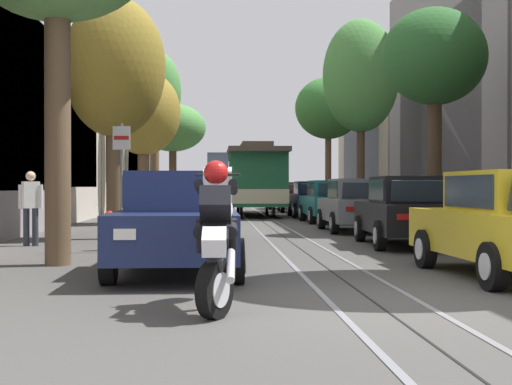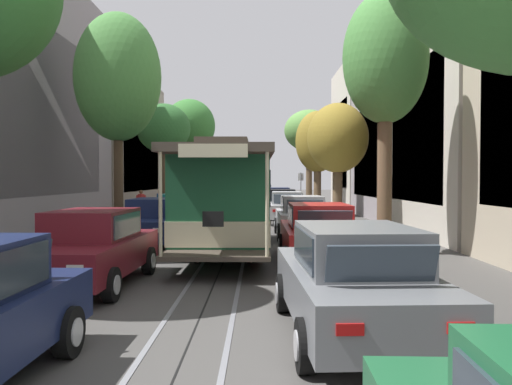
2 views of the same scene
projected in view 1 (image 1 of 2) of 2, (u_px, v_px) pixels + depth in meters
name	position (u px, v px, depth m)	size (l,w,h in m)	color
ground_plane	(265.00, 224.00, 26.60)	(160.00, 160.00, 0.00)	#4C4947
trolley_track_rails	(261.00, 220.00, 29.16)	(1.14, 53.56, 0.01)	gray
building_facade_left	(18.00, 104.00, 28.37)	(5.90, 45.26, 10.55)	beige
parked_car_navy_near_left	(178.00, 222.00, 11.40)	(2.01, 4.36, 1.58)	#19234C
parked_car_black_second_left	(193.00, 209.00, 17.55)	(2.04, 4.38, 1.58)	black
parked_car_silver_mid_left	(198.00, 204.00, 23.34)	(2.12, 4.41, 1.58)	#B7B7BC
parked_car_silver_fourth_left	(196.00, 200.00, 29.54)	(2.02, 4.37, 1.58)	#B7B7BC
parked_car_red_fifth_left	(201.00, 198.00, 35.54)	(2.00, 4.36, 1.58)	red
parked_car_grey_sixth_left	(207.00, 196.00, 41.71)	(2.15, 4.42, 1.58)	slate
parked_car_green_far_left	(204.00, 195.00, 47.45)	(2.09, 4.40, 1.58)	#1E6038
parked_car_black_second_right	(408.00, 211.00, 16.60)	(2.13, 4.42, 1.58)	black
parked_car_grey_mid_right	(357.00, 205.00, 21.92)	(2.03, 4.37, 1.58)	slate
parked_car_teal_fourth_right	(330.00, 201.00, 27.42)	(2.03, 4.38, 1.58)	#196B70
parked_car_navy_fifth_right	(312.00, 199.00, 32.42)	(2.02, 4.37, 1.58)	#19234C
parked_car_maroon_sixth_right	(298.00, 197.00, 38.62)	(2.11, 4.41, 1.58)	maroon
parked_car_navy_far_right	(284.00, 196.00, 44.09)	(2.06, 4.39, 1.58)	#19234C
street_tree_kerb_left_second	(115.00, 70.00, 18.77)	(2.62, 2.22, 6.24)	brown
street_tree_kerb_left_mid	(144.00, 114.00, 26.40)	(2.68, 2.78, 5.56)	brown
street_tree_kerb_left_fourth	(155.00, 94.00, 33.85)	(2.47, 2.29, 7.68)	brown
street_tree_kerb_left_far	(173.00, 129.00, 42.94)	(3.90, 3.36, 6.24)	brown
street_tree_kerb_right_second	(435.00, 60.00, 20.77)	(3.01, 2.49, 6.45)	#4C3826
street_tree_kerb_right_mid	(361.00, 77.00, 30.46)	(3.20, 2.65, 8.36)	#4C3826
street_tree_kerb_right_fourth	(328.00, 109.00, 40.20)	(3.67, 3.32, 7.39)	brown
cable_car_trolley	(255.00, 180.00, 33.68)	(2.57, 9.14, 3.28)	#1E5B38
motorcycle_with_rider	(217.00, 227.00, 7.89)	(0.51, 1.87, 1.74)	black
pedestrian_on_left_pavement	(496.00, 204.00, 18.05)	(0.55, 0.42, 1.61)	black
pedestrian_on_right_pavement	(31.00, 204.00, 16.57)	(0.55, 0.37, 1.70)	#282D38
pedestrian_crossing_far	(481.00, 202.00, 20.75)	(0.55, 0.41, 1.60)	#282D38
fire_hydrant	(109.00, 230.00, 15.39)	(0.40, 0.22, 0.84)	red
street_sign_post	(122.00, 172.00, 14.96)	(0.36, 0.07, 2.65)	slate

